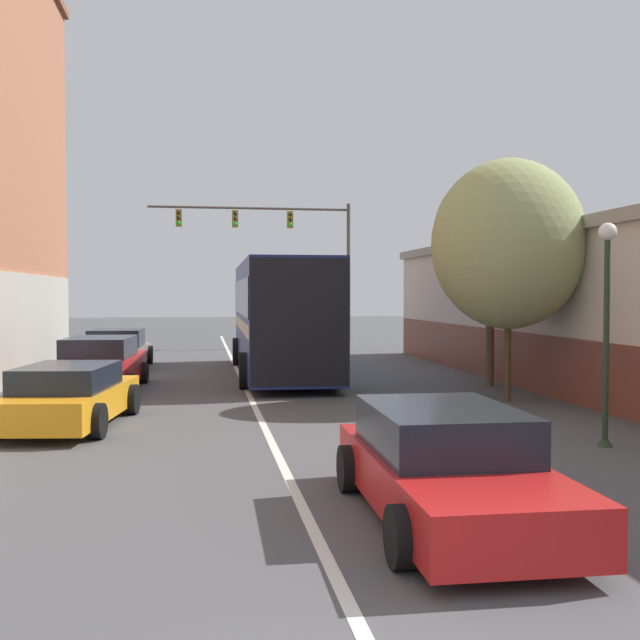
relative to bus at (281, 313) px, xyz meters
name	(u,v)px	position (x,y,z in m)	size (l,w,h in m)	color
lane_center_line	(244,384)	(-1.30, -2.15, -1.98)	(0.14, 48.62, 0.01)	silver
bus	(281,313)	(0.00, 0.00, 0.00)	(2.98, 10.87, 3.55)	navy
hatchback_foreground	(447,466)	(0.28, -15.43, -1.38)	(2.09, 4.50, 1.27)	red
parked_car_left_near	(117,349)	(-5.40, 3.26, -1.34)	(2.26, 4.03, 1.35)	slate
parked_car_left_mid	(70,396)	(-5.03, -8.52, -1.39)	(2.42, 4.59, 1.22)	orange
parked_car_left_far	(101,365)	(-5.15, -3.00, -1.30)	(2.26, 4.75, 1.44)	red
traffic_signal_gantry	(284,239)	(1.44, 12.15, 3.23)	(9.64, 0.36, 6.95)	#514C47
street_lamp	(606,320)	(4.26, -11.95, 0.16)	(0.30, 0.30, 3.79)	#233323
street_tree_near	(508,244)	(4.78, -6.64, 1.79)	(3.70, 3.33, 5.82)	#4C3823
street_tree_far	(491,233)	(5.50, -3.71, 2.29)	(3.18, 2.86, 6.04)	brown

